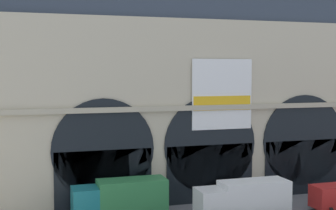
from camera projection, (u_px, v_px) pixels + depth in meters
name	position (u px, v px, depth m)	size (l,w,h in m)	color
station_building	(200.00, 94.00, 44.98)	(40.31, 5.73, 19.72)	beige
box_truck_midwest	(121.00, 198.00, 38.07)	(7.50, 2.91, 3.12)	#19727A
box_truck_center	(244.00, 199.00, 37.59)	(7.50, 2.91, 3.12)	white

